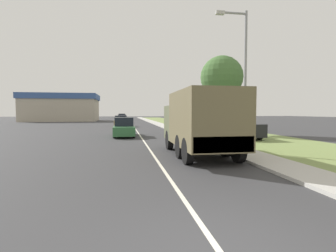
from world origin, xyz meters
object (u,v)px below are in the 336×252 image
object	(u,v)px
car_second_ahead	(121,122)
military_truck	(200,121)
pickup_truck	(237,127)
lamp_post	(242,68)
car_nearest_ahead	(124,128)
car_third_ahead	(122,119)
car_fourth_ahead	(122,117)

from	to	relation	value
car_second_ahead	military_truck	bearing A→B (deg)	-81.41
pickup_truck	lamp_post	bearing A→B (deg)	-113.16
car_nearest_ahead	car_second_ahead	xyz separation A→B (m)	(-0.45, 15.91, -0.02)
car_third_ahead	pickup_truck	size ratio (longest dim) A/B	0.75
car_second_ahead	lamp_post	world-z (taller)	lamp_post
lamp_post	car_third_ahead	bearing A→B (deg)	98.76
military_truck	car_third_ahead	world-z (taller)	military_truck
lamp_post	military_truck	bearing A→B (deg)	-166.12
car_third_ahead	military_truck	bearing A→B (deg)	-84.53
military_truck	lamp_post	size ratio (longest dim) A/B	0.92
car_second_ahead	car_third_ahead	distance (m)	14.87
car_nearest_ahead	pickup_truck	size ratio (longest dim) A/B	0.91
pickup_truck	lamp_post	size ratio (longest dim) A/B	0.76
military_truck	car_third_ahead	size ratio (longest dim) A/B	1.62
car_fourth_ahead	pickup_truck	size ratio (longest dim) A/B	0.80
pickup_truck	military_truck	bearing A→B (deg)	-124.30
car_nearest_ahead	car_fourth_ahead	distance (m)	45.38
military_truck	car_third_ahead	distance (m)	41.94
car_nearest_ahead	car_fourth_ahead	world-z (taller)	car_fourth_ahead
military_truck	lamp_post	bearing A→B (deg)	13.88
military_truck	car_nearest_ahead	world-z (taller)	military_truck
car_second_ahead	lamp_post	distance (m)	27.30
car_nearest_ahead	car_fourth_ahead	bearing A→B (deg)	90.67
military_truck	pickup_truck	size ratio (longest dim) A/B	1.21
car_third_ahead	lamp_post	distance (m)	41.81
car_nearest_ahead	car_third_ahead	size ratio (longest dim) A/B	1.22
car_second_ahead	pickup_truck	world-z (taller)	pickup_truck
military_truck	pickup_truck	xyz separation A→B (m)	(5.61, 8.23, -0.82)
car_fourth_ahead	pickup_truck	world-z (taller)	pickup_truck
car_fourth_ahead	lamp_post	xyz separation A→B (m)	(6.48, -55.77, 3.58)
car_nearest_ahead	lamp_post	size ratio (longest dim) A/B	0.69
pickup_truck	lamp_post	xyz separation A→B (m)	(-3.27, -7.65, 3.49)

